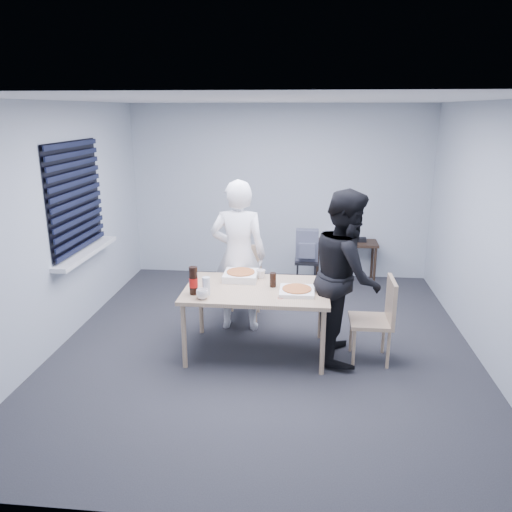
# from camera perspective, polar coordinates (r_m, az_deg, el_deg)

# --- Properties ---
(room) EXTENTS (5.00, 5.00, 5.00)m
(room) POSITION_cam_1_polar(r_m,az_deg,el_deg) (6.11, -19.60, 5.39)
(room) COLOR #29292E
(room) RESTS_ON ground
(dining_table) EXTENTS (1.49, 0.94, 0.73)m
(dining_table) POSITION_cam_1_polar(r_m,az_deg,el_deg) (5.21, 0.07, -4.32)
(dining_table) COLOR tan
(dining_table) RESTS_ON ground
(chair_far) EXTENTS (0.42, 0.42, 0.89)m
(chair_far) POSITION_cam_1_polar(r_m,az_deg,el_deg) (6.22, -1.35, -2.31)
(chair_far) COLOR tan
(chair_far) RESTS_ON ground
(chair_right) EXTENTS (0.42, 0.42, 0.89)m
(chair_right) POSITION_cam_1_polar(r_m,az_deg,el_deg) (5.25, 13.94, -6.47)
(chair_right) COLOR tan
(chair_right) RESTS_ON ground
(person_white) EXTENTS (0.65, 0.42, 1.77)m
(person_white) POSITION_cam_1_polar(r_m,az_deg,el_deg) (5.75, -2.01, 0.00)
(person_white) COLOR white
(person_white) RESTS_ON ground
(person_black) EXTENTS (0.47, 0.86, 1.77)m
(person_black) POSITION_cam_1_polar(r_m,az_deg,el_deg) (5.16, 10.28, -2.22)
(person_black) COLOR black
(person_black) RESTS_ON ground
(side_table) EXTENTS (0.92, 0.41, 0.61)m
(side_table) POSITION_cam_1_polar(r_m,az_deg,el_deg) (7.59, 10.25, 1.06)
(side_table) COLOR #312316
(side_table) RESTS_ON ground
(stool) EXTENTS (0.33, 0.33, 0.46)m
(stool) POSITION_cam_1_polar(r_m,az_deg,el_deg) (7.14, 5.77, -1.29)
(stool) COLOR black
(stool) RESTS_ON ground
(backpack) EXTENTS (0.31, 0.23, 0.44)m
(backpack) POSITION_cam_1_polar(r_m,az_deg,el_deg) (7.04, 5.85, 1.20)
(backpack) COLOR slate
(backpack) RESTS_ON stool
(pizza_box_a) EXTENTS (0.36, 0.36, 0.09)m
(pizza_box_a) POSITION_cam_1_polar(r_m,az_deg,el_deg) (5.45, -1.75, -2.22)
(pizza_box_a) COLOR white
(pizza_box_a) RESTS_ON dining_table
(pizza_box_b) EXTENTS (0.35, 0.35, 0.05)m
(pizza_box_b) POSITION_cam_1_polar(r_m,az_deg,el_deg) (5.07, 4.69, -3.95)
(pizza_box_b) COLOR white
(pizza_box_b) RESTS_ON dining_table
(mug_a) EXTENTS (0.17, 0.17, 0.10)m
(mug_a) POSITION_cam_1_polar(r_m,az_deg,el_deg) (4.92, -6.14, -4.35)
(mug_a) COLOR white
(mug_a) RESTS_ON dining_table
(mug_b) EXTENTS (0.10, 0.10, 0.09)m
(mug_b) POSITION_cam_1_polar(r_m,az_deg,el_deg) (5.48, 0.56, -2.06)
(mug_b) COLOR white
(mug_b) RESTS_ON dining_table
(cola_glass) EXTENTS (0.08, 0.08, 0.15)m
(cola_glass) POSITION_cam_1_polar(r_m,az_deg,el_deg) (5.21, 1.95, -2.75)
(cola_glass) COLOR black
(cola_glass) RESTS_ON dining_table
(soda_bottle) EXTENTS (0.09, 0.09, 0.29)m
(soda_bottle) POSITION_cam_1_polar(r_m,az_deg,el_deg) (5.02, -7.16, -2.87)
(soda_bottle) COLOR black
(soda_bottle) RESTS_ON dining_table
(plastic_cups) EXTENTS (0.09, 0.09, 0.19)m
(plastic_cups) POSITION_cam_1_polar(r_m,az_deg,el_deg) (5.00, -5.70, -3.44)
(plastic_cups) COLOR silver
(plastic_cups) RESTS_ON dining_table
(rubber_band) EXTENTS (0.05, 0.05, 0.00)m
(rubber_band) POSITION_cam_1_polar(r_m,az_deg,el_deg) (4.93, 2.81, -4.82)
(rubber_band) COLOR red
(rubber_band) RESTS_ON dining_table
(papers) EXTENTS (0.27, 0.35, 0.01)m
(papers) POSITION_cam_1_polar(r_m,az_deg,el_deg) (7.56, 9.15, 1.70)
(papers) COLOR white
(papers) RESTS_ON side_table
(black_box) EXTENTS (0.17, 0.14, 0.06)m
(black_box) POSITION_cam_1_polar(r_m,az_deg,el_deg) (7.60, 11.94, 1.84)
(black_box) COLOR black
(black_box) RESTS_ON side_table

